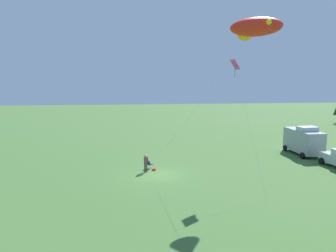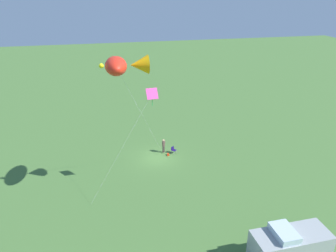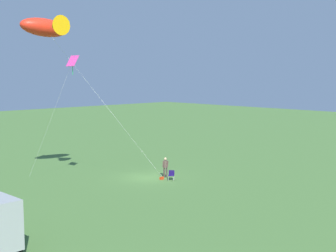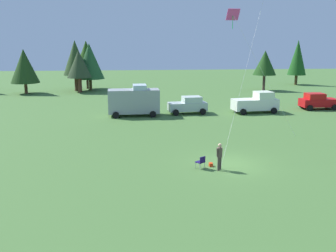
% 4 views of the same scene
% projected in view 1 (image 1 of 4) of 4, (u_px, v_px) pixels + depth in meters
% --- Properties ---
extents(ground_plane, '(160.00, 160.00, 0.00)m').
position_uv_depth(ground_plane, '(158.00, 175.00, 30.01)').
color(ground_plane, '#436B32').
extents(person_kite_flyer, '(0.50, 0.50, 1.74)m').
position_uv_depth(person_kite_flyer, '(146.00, 161.00, 30.74)').
color(person_kite_flyer, '#423632').
rests_on(person_kite_flyer, ground).
extents(folding_chair, '(0.67, 0.67, 0.82)m').
position_uv_depth(folding_chair, '(149.00, 164.00, 31.94)').
color(folding_chair, '#1A0F50').
rests_on(folding_chair, ground).
extents(backpack_on_grass, '(0.23, 0.33, 0.22)m').
position_uv_depth(backpack_on_grass, '(154.00, 169.00, 31.33)').
color(backpack_on_grass, red).
rests_on(backpack_on_grass, ground).
extents(van_motorhome_grey, '(5.46, 2.73, 3.34)m').
position_uv_depth(van_motorhome_grey, '(304.00, 140.00, 37.74)').
color(van_motorhome_grey, '#949A9B').
rests_on(van_motorhome_grey, ground).
extents(kite_large_fish, '(6.59, 10.16, 13.48)m').
position_uv_depth(kite_large_fish, '(255.00, 28.00, 25.07)').
color(kite_large_fish, red).
rests_on(kite_large_fish, ground).
extents(kite_diamond_rainbow, '(6.53, 1.13, 10.35)m').
position_uv_depth(kite_diamond_rainbow, '(236.00, 68.00, 27.70)').
color(kite_diamond_rainbow, '#DD3C98').
rests_on(kite_diamond_rainbow, ground).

